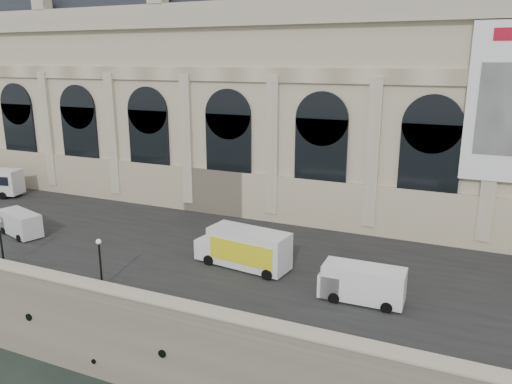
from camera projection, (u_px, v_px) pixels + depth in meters
quay at (303, 214)px, 64.94m from camera, size 160.00×70.00×6.00m
street at (230, 245)px, 45.60m from camera, size 160.00×24.00×0.06m
parapet at (140, 302)px, 33.60m from camera, size 160.00×1.40×1.21m
museum at (247, 83)px, 59.30m from camera, size 69.00×18.70×29.10m
van_b at (19, 223)px, 48.08m from camera, size 5.63×3.41×2.35m
van_c at (358, 283)px, 34.87m from camera, size 5.88×2.53×2.60m
box_truck at (244, 248)px, 40.51m from camera, size 8.26×3.66×3.22m
lamp_left at (1, 244)px, 40.18m from camera, size 0.43×0.43×4.22m
lamp_right at (100, 264)px, 36.68m from camera, size 0.39×0.39×3.85m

